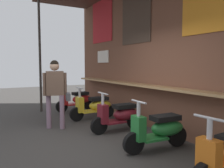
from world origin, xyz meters
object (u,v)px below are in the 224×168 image
scooter_maroon (120,115)px  shopper_with_handbag (56,87)px  scooter_green (160,129)px  scooter_red (77,100)px  scooter_yellow (95,106)px

scooter_maroon → shopper_with_handbag: size_ratio=0.81×
scooter_maroon → scooter_green: bearing=90.1°
shopper_with_handbag → scooter_maroon: bearing=-115.1°
scooter_green → scooter_maroon: bearing=-85.6°
scooter_red → shopper_with_handbag: shopper_with_handbag is taller
scooter_red → scooter_maroon: size_ratio=1.00×
scooter_red → scooter_maroon: (2.87, 0.00, 0.00)m
shopper_with_handbag → scooter_yellow: bearing=-59.2°
scooter_maroon → shopper_with_handbag: shopper_with_handbag is taller
scooter_maroon → scooter_green: size_ratio=1.00×
scooter_green → shopper_with_handbag: bearing=-57.3°
scooter_red → scooter_yellow: (1.44, 0.00, 0.00)m
shopper_with_handbag → scooter_red: bearing=-22.4°
scooter_yellow → scooter_green: same height
scooter_yellow → shopper_with_handbag: (0.44, -1.30, 0.67)m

